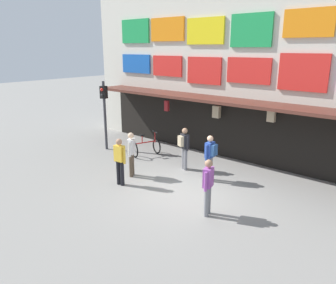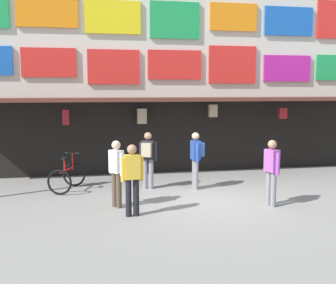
{
  "view_description": "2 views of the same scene",
  "coord_description": "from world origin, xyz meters",
  "px_view_note": "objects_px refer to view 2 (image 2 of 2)",
  "views": [
    {
      "loc": [
        6.11,
        -8.08,
        4.66
      ],
      "look_at": [
        -1.75,
        1.12,
        1.14
      ],
      "focal_mm": 34.93,
      "sensor_mm": 36.0,
      "label": 1
    },
    {
      "loc": [
        -3.14,
        -10.62,
        2.93
      ],
      "look_at": [
        -0.83,
        0.93,
        1.47
      ],
      "focal_mm": 45.33,
      "sensor_mm": 36.0,
      "label": 2
    }
  ],
  "objects_px": {
    "pedestrian_in_yellow": "(148,156)",
    "pedestrian_in_purple": "(196,156)",
    "bicycle_parked": "(67,177)",
    "pedestrian_in_green": "(272,169)",
    "pedestrian_in_white": "(116,170)",
    "pedestrian_in_red": "(132,176)"
  },
  "relations": [
    {
      "from": "pedestrian_in_green",
      "to": "bicycle_parked",
      "type": "bearing_deg",
      "value": 151.97
    },
    {
      "from": "pedestrian_in_yellow",
      "to": "pedestrian_in_white",
      "type": "height_order",
      "value": "same"
    },
    {
      "from": "pedestrian_in_yellow",
      "to": "bicycle_parked",
      "type": "bearing_deg",
      "value": 173.72
    },
    {
      "from": "pedestrian_in_yellow",
      "to": "pedestrian_in_purple",
      "type": "relative_size",
      "value": 1.0
    },
    {
      "from": "bicycle_parked",
      "to": "pedestrian_in_white",
      "type": "bearing_deg",
      "value": -58.19
    },
    {
      "from": "pedestrian_in_yellow",
      "to": "pedestrian_in_white",
      "type": "distance_m",
      "value": 2.1
    },
    {
      "from": "pedestrian_in_yellow",
      "to": "pedestrian_in_green",
      "type": "xyz_separation_m",
      "value": [
        2.76,
        -2.46,
        -0.04
      ]
    },
    {
      "from": "pedestrian_in_yellow",
      "to": "pedestrian_in_red",
      "type": "height_order",
      "value": "same"
    },
    {
      "from": "bicycle_parked",
      "to": "pedestrian_in_purple",
      "type": "xyz_separation_m",
      "value": [
        3.74,
        -0.54,
        0.59
      ]
    },
    {
      "from": "pedestrian_in_purple",
      "to": "pedestrian_in_yellow",
      "type": "bearing_deg",
      "value": 168.67
    },
    {
      "from": "bicycle_parked",
      "to": "pedestrian_in_red",
      "type": "height_order",
      "value": "pedestrian_in_red"
    },
    {
      "from": "bicycle_parked",
      "to": "pedestrian_in_yellow",
      "type": "xyz_separation_m",
      "value": [
        2.34,
        -0.26,
        0.59
      ]
    },
    {
      "from": "pedestrian_in_green",
      "to": "pedestrian_in_red",
      "type": "bearing_deg",
      "value": -177.11
    },
    {
      "from": "pedestrian_in_white",
      "to": "pedestrian_in_purple",
      "type": "bearing_deg",
      "value": 31.97
    },
    {
      "from": "bicycle_parked",
      "to": "pedestrian_in_green",
      "type": "distance_m",
      "value": 5.81
    },
    {
      "from": "pedestrian_in_purple",
      "to": "pedestrian_in_white",
      "type": "bearing_deg",
      "value": -148.03
    },
    {
      "from": "pedestrian_in_white",
      "to": "pedestrian_in_red",
      "type": "xyz_separation_m",
      "value": [
        0.3,
        -0.83,
        0.0
      ]
    },
    {
      "from": "pedestrian_in_red",
      "to": "pedestrian_in_yellow",
      "type": "bearing_deg",
      "value": 73.91
    },
    {
      "from": "bicycle_parked",
      "to": "pedestrian_in_white",
      "type": "distance_m",
      "value": 2.5
    },
    {
      "from": "bicycle_parked",
      "to": "pedestrian_in_white",
      "type": "xyz_separation_m",
      "value": [
        1.28,
        -2.07,
        0.55
      ]
    },
    {
      "from": "pedestrian_in_yellow",
      "to": "pedestrian_in_purple",
      "type": "bearing_deg",
      "value": -11.33
    },
    {
      "from": "bicycle_parked",
      "to": "pedestrian_in_purple",
      "type": "distance_m",
      "value": 3.82
    }
  ]
}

